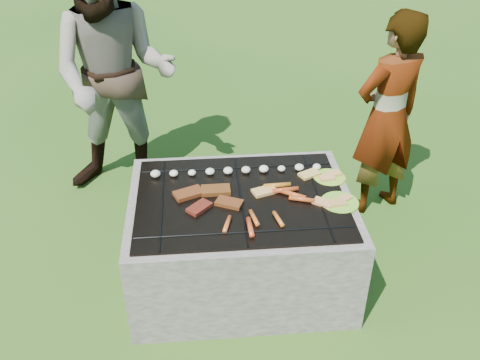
% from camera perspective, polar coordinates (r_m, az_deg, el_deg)
% --- Properties ---
extents(lawn, '(60.00, 60.00, 0.00)m').
position_cam_1_polar(lawn, '(3.48, 0.07, -10.11)').
color(lawn, '#1E4611').
rests_on(lawn, ground).
extents(fire_pit, '(1.30, 1.00, 0.62)m').
position_cam_1_polar(fire_pit, '(3.29, 0.08, -6.56)').
color(fire_pit, '#9F988D').
rests_on(fire_pit, ground).
extents(mushrooms, '(1.06, 0.06, 0.04)m').
position_cam_1_polar(mushrooms, '(3.30, -0.66, 1.03)').
color(mushrooms, beige).
rests_on(mushrooms, fire_pit).
extents(pork_slabs, '(0.41, 0.29, 0.02)m').
position_cam_1_polar(pork_slabs, '(3.08, -3.48, -1.79)').
color(pork_slabs, '#994A1B').
rests_on(pork_slabs, fire_pit).
extents(sausages, '(0.54, 0.48, 0.03)m').
position_cam_1_polar(sausages, '(3.02, 3.62, -2.57)').
color(sausages, '#BB6A1E').
rests_on(sausages, fire_pit).
extents(bread_on_grate, '(0.46, 0.42, 0.02)m').
position_cam_1_polar(bread_on_grate, '(3.17, 5.72, -0.82)').
color(bread_on_grate, tan).
rests_on(bread_on_grate, fire_pit).
extents(plate_far, '(0.20, 0.20, 0.03)m').
position_cam_1_polar(plate_far, '(3.31, 9.53, 0.29)').
color(plate_far, '#D9E837').
rests_on(plate_far, fire_pit).
extents(plate_near, '(0.29, 0.29, 0.03)m').
position_cam_1_polar(plate_near, '(3.11, 10.59, -2.37)').
color(plate_near, '#A6CC30').
rests_on(plate_near, fire_pit).
extents(cook, '(0.63, 0.52, 1.48)m').
position_cam_1_polar(cook, '(3.82, 15.44, 6.48)').
color(cook, gray).
rests_on(cook, ground).
extents(bystander, '(0.99, 0.82, 1.86)m').
position_cam_1_polar(bystander, '(3.94, -13.20, 10.71)').
color(bystander, '#A29687').
rests_on(bystander, ground).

